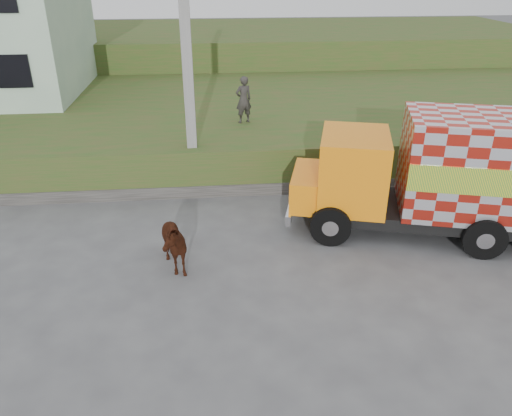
{
  "coord_description": "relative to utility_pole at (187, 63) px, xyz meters",
  "views": [
    {
      "loc": [
        -0.45,
        -10.4,
        6.72
      ],
      "look_at": [
        0.61,
        0.48,
        1.3
      ],
      "focal_mm": 35.0,
      "sensor_mm": 36.0,
      "label": 1
    }
  ],
  "objects": [
    {
      "name": "ground",
      "position": [
        1.0,
        -4.6,
        -4.08
      ],
      "size": [
        120.0,
        120.0,
        0.0
      ],
      "primitive_type": "plane",
      "color": "#474749",
      "rests_on": "ground"
    },
    {
      "name": "embankment",
      "position": [
        1.0,
        5.4,
        -3.33
      ],
      "size": [
        40.0,
        12.0,
        1.5
      ],
      "primitive_type": "cube",
      "color": "#2A531B",
      "rests_on": "ground"
    },
    {
      "name": "embankment_far",
      "position": [
        1.0,
        17.4,
        -2.58
      ],
      "size": [
        40.0,
        12.0,
        3.0
      ],
      "primitive_type": "cube",
      "color": "#2A531B",
      "rests_on": "ground"
    },
    {
      "name": "retaining_strip",
      "position": [
        -1.0,
        -0.4,
        -3.88
      ],
      "size": [
        16.0,
        0.5,
        0.4
      ],
      "primitive_type": "cube",
      "color": "#595651",
      "rests_on": "ground"
    },
    {
      "name": "utility_pole",
      "position": [
        0.0,
        0.0,
        0.0
      ],
      "size": [
        1.2,
        0.3,
        8.0
      ],
      "color": "gray",
      "rests_on": "ground"
    },
    {
      "name": "cargo_truck",
      "position": [
        6.78,
        -3.52,
        -2.37
      ],
      "size": [
        7.78,
        4.22,
        3.31
      ],
      "rotation": [
        0.0,
        0.0,
        -0.27
      ],
      "color": "black",
      "rests_on": "ground"
    },
    {
      "name": "cow",
      "position": [
        -0.53,
        -4.56,
        -3.39
      ],
      "size": [
        1.28,
        1.77,
        1.36
      ],
      "primitive_type": "imported",
      "rotation": [
        0.0,
        0.0,
        0.38
      ],
      "color": "#321B0C",
      "rests_on": "ground"
    },
    {
      "name": "pedestrian",
      "position": [
        1.81,
        2.46,
        -1.75
      ],
      "size": [
        0.7,
        0.58,
        1.65
      ],
      "primitive_type": "imported",
      "rotation": [
        0.0,
        0.0,
        3.5
      ],
      "color": "#2A2725",
      "rests_on": "embankment"
    }
  ]
}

